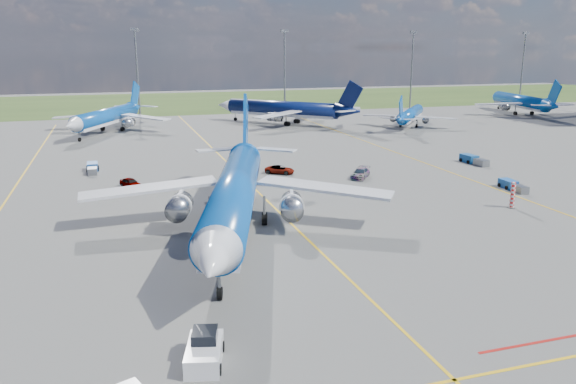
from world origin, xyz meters
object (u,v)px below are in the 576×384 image
object	(u,v)px
service_car_a	(131,183)
warning_post	(513,195)
bg_jet_nnw	(108,132)
bg_jet_ene	(519,114)
bg_jet_n	(282,124)
baggage_tug_w	(512,186)
service_car_c	(360,173)
pushback_tug	(205,351)
service_car_b	(280,170)
bg_jet_ne	(410,126)
baggage_tug_c	(92,168)
baggage_tug_e	(473,160)
main_airliner	(236,233)

from	to	relation	value
service_car_a	warning_post	bearing A→B (deg)	-57.70
bg_jet_nnw	bg_jet_ene	size ratio (longest dim) A/B	0.98
bg_jet_nnw	bg_jet_n	distance (m)	40.13
bg_jet_n	baggage_tug_w	size ratio (longest dim) A/B	8.03
bg_jet_ene	service_car_c	bearing A→B (deg)	50.69
pushback_tug	service_car_b	size ratio (longest dim) A/B	1.27
bg_jet_ene	baggage_tug_w	xyz separation A→B (m)	(-58.87, -71.02, 0.52)
bg_jet_n	bg_jet_ne	distance (m)	30.24
bg_jet_ne	baggage_tug_w	distance (m)	60.83
bg_jet_ene	baggage_tug_c	distance (m)	119.21
bg_jet_n	service_car_c	xyz separation A→B (m)	(-6.09, -58.42, 0.68)
bg_jet_ene	service_car_a	bearing A→B (deg)	39.90
baggage_tug_c	baggage_tug_e	world-z (taller)	baggage_tug_e
warning_post	bg_jet_ne	bearing A→B (deg)	70.20
bg_jet_nnw	service_car_c	world-z (taller)	bg_jet_nnw
baggage_tug_w	baggage_tug_e	distance (m)	16.79
warning_post	bg_jet_n	world-z (taller)	bg_jet_n
bg_jet_nnw	main_airliner	size ratio (longest dim) A/B	0.83
bg_jet_ne	pushback_tug	distance (m)	107.29
warning_post	baggage_tug_e	bearing A→B (deg)	64.39
bg_jet_n	bg_jet_ne	world-z (taller)	bg_jet_n
warning_post	service_car_a	world-z (taller)	warning_post
bg_jet_ene	service_car_a	world-z (taller)	bg_jet_ene
baggage_tug_w	baggage_tug_c	size ratio (longest dim) A/B	0.93
service_car_b	service_car_c	size ratio (longest dim) A/B	0.91
bg_jet_nnw	baggage_tug_w	bearing A→B (deg)	-28.95
bg_jet_ene	pushback_tug	size ratio (longest dim) A/B	7.04
bg_jet_nnw	service_car_c	bearing A→B (deg)	-34.01
service_car_a	service_car_c	xyz separation A→B (m)	(31.16, -3.90, 0.05)
service_car_a	baggage_tug_w	distance (m)	49.74
baggage_tug_c	baggage_tug_e	distance (m)	58.61
bg_jet_ne	service_car_c	distance (m)	57.16
bg_jet_nnw	baggage_tug_e	xyz separation A→B (m)	(55.27, -52.69, 0.58)
bg_jet_ne	baggage_tug_c	size ratio (longest dim) A/B	5.61
service_car_b	baggage_tug_e	world-z (taller)	baggage_tug_e
bg_jet_nnw	bg_jet_ene	bearing A→B (deg)	26.25
bg_jet_n	service_car_c	distance (m)	58.74
bg_jet_nnw	service_car_c	size ratio (longest dim) A/B	8.02
service_car_b	baggage_tug_e	bearing A→B (deg)	-61.66
bg_jet_ene	service_car_b	distance (m)	100.08
bg_jet_nnw	baggage_tug_e	distance (m)	76.36
service_car_c	baggage_tug_e	world-z (taller)	service_car_c
bg_jet_n	bg_jet_ne	size ratio (longest dim) A/B	1.34
bg_jet_nnw	service_car_a	bearing A→B (deg)	-61.92
bg_jet_ene	service_car_b	xyz separation A→B (m)	(-84.92, -52.97, 0.59)
main_airliner	service_car_c	size ratio (longest dim) A/B	9.69
service_car_b	baggage_tug_c	distance (m)	27.77
service_car_c	bg_jet_ne	bearing A→B (deg)	93.51
bg_jet_ne	bg_jet_ene	xyz separation A→B (m)	(41.10, 12.85, 0.00)
bg_jet_nnw	baggage_tug_c	bearing A→B (deg)	-68.04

